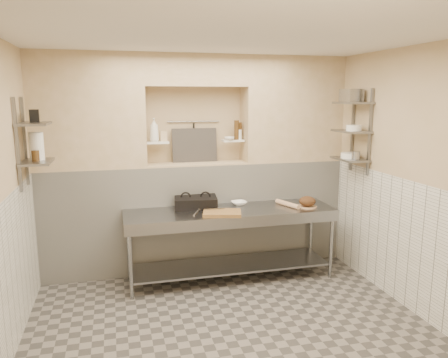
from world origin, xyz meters
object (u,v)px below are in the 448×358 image
object	(u,v)px
mixing_bowl	(239,203)
jug_left	(37,146)
panini_press	(196,202)
bowl_alcove	(229,138)
rolling_pin	(288,204)
bottle_soap	(154,130)
bread_loaf	(307,201)
cutting_board	(222,213)
prep_table	(231,230)

from	to	relation	value
mixing_bowl	jug_left	world-z (taller)	jug_left
panini_press	jug_left	world-z (taller)	jug_left
bowl_alcove	jug_left	size ratio (longest dim) A/B	0.46
mixing_bowl	jug_left	xyz separation A→B (m)	(-2.33, -0.29, 0.83)
panini_press	jug_left	bearing A→B (deg)	-163.05
rolling_pin	bottle_soap	world-z (taller)	bottle_soap
panini_press	bread_loaf	distance (m)	1.41
panini_press	cutting_board	size ratio (longest dim) A/B	1.28
panini_press	mixing_bowl	size ratio (longest dim) A/B	2.91
cutting_board	mixing_bowl	world-z (taller)	mixing_bowl
bread_loaf	bowl_alcove	size ratio (longest dim) A/B	1.54
bread_loaf	jug_left	bearing A→B (deg)	179.35
mixing_bowl	bread_loaf	world-z (taller)	bread_loaf
panini_press	bread_loaf	size ratio (longest dim) A/B	2.73
panini_press	bread_loaf	xyz separation A→B (m)	(1.37, -0.31, 0.01)
jug_left	mixing_bowl	bearing A→B (deg)	7.05
panini_press	rolling_pin	distance (m)	1.17
cutting_board	bowl_alcove	distance (m)	1.10
panini_press	bowl_alcove	xyz separation A→B (m)	(0.52, 0.30, 0.76)
cutting_board	rolling_pin	size ratio (longest dim) A/B	1.11
mixing_bowl	prep_table	bearing A→B (deg)	-127.33
bread_loaf	bowl_alcove	world-z (taller)	bowl_alcove
prep_table	bottle_soap	bearing A→B (deg)	147.95
rolling_pin	bread_loaf	distance (m)	0.25
bottle_soap	bread_loaf	bearing A→B (deg)	-19.13
bread_loaf	bottle_soap	xyz separation A→B (m)	(-1.84, 0.64, 0.89)
prep_table	bread_loaf	xyz separation A→B (m)	(0.98, -0.10, 0.33)
bottle_soap	jug_left	distance (m)	1.43
bottle_soap	bowl_alcove	world-z (taller)	bottle_soap
prep_table	jug_left	distance (m)	2.43
rolling_pin	jug_left	size ratio (longest dim) A/B	1.37
bread_loaf	jug_left	distance (m)	3.23
panini_press	jug_left	size ratio (longest dim) A/B	1.94
panini_press	cutting_board	world-z (taller)	panini_press
bread_loaf	jug_left	xyz separation A→B (m)	(-3.13, 0.04, 0.78)
panini_press	jug_left	xyz separation A→B (m)	(-1.76, -0.28, 0.79)
mixing_bowl	rolling_pin	size ratio (longest dim) A/B	0.49
panini_press	bottle_soap	bearing A→B (deg)	152.80
prep_table	jug_left	xyz separation A→B (m)	(-2.16, -0.06, 1.12)
prep_table	mixing_bowl	xyz separation A→B (m)	(0.17, 0.23, 0.28)
bottle_soap	bowl_alcove	distance (m)	0.99
cutting_board	bread_loaf	distance (m)	1.14
jug_left	prep_table	bearing A→B (deg)	1.66
prep_table	cutting_board	bearing A→B (deg)	-131.15
prep_table	cutting_board	size ratio (longest dim) A/B	5.83
rolling_pin	bottle_soap	size ratio (longest dim) A/B	1.34
bowl_alcove	prep_table	bearing A→B (deg)	-102.84
panini_press	prep_table	bearing A→B (deg)	-20.03
prep_table	rolling_pin	size ratio (longest dim) A/B	6.46
bowl_alcove	bread_loaf	bearing A→B (deg)	-35.58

